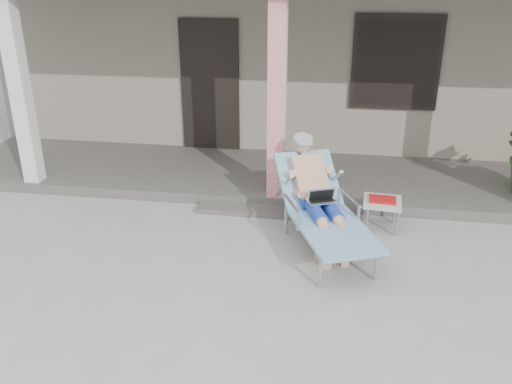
# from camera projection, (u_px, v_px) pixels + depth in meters

# --- Properties ---
(ground) EXTENTS (60.00, 60.00, 0.00)m
(ground) POSITION_uv_depth(u_px,v_px,m) (250.00, 293.00, 5.46)
(ground) COLOR #9E9E99
(ground) RESTS_ON ground
(house) EXTENTS (10.40, 5.40, 3.30)m
(house) POSITION_uv_depth(u_px,v_px,m) (303.00, 38.00, 10.70)
(house) COLOR gray
(house) RESTS_ON ground
(porch_deck) EXTENTS (10.00, 2.00, 0.15)m
(porch_deck) POSITION_uv_depth(u_px,v_px,m) (282.00, 177.00, 8.15)
(porch_deck) COLOR #605B56
(porch_deck) RESTS_ON ground
(porch_step) EXTENTS (2.00, 0.30, 0.07)m
(porch_step) POSITION_uv_depth(u_px,v_px,m) (273.00, 212.00, 7.13)
(porch_step) COLOR #605B56
(porch_step) RESTS_ON ground
(lounger) EXTENTS (1.35, 1.94, 1.23)m
(lounger) POSITION_uv_depth(u_px,v_px,m) (321.00, 184.00, 6.13)
(lounger) COLOR #B7B7BC
(lounger) RESTS_ON ground
(side_table) EXTENTS (0.48, 0.48, 0.41)m
(side_table) POSITION_uv_depth(u_px,v_px,m) (382.00, 203.00, 6.63)
(side_table) COLOR beige
(side_table) RESTS_ON ground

